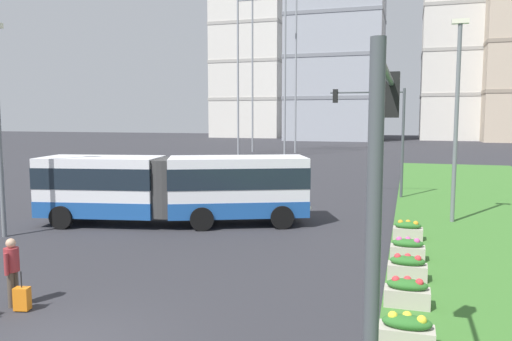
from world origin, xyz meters
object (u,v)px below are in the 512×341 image
object	(u,v)px
car_white_van	(200,179)
pedestrian_crossing	(12,267)
traffic_light_near_right	(382,183)
streetlight_median	(457,113)
apartment_tower_west	(253,29)
apartment_tower_westcentre	(336,40)
flower_planter_1	(407,292)
flower_planter_2	(407,267)
flower_planter_0	(407,331)
articulated_bus	(174,187)
flower_planter_4	(408,230)
flower_planter_3	(408,249)
traffic_light_far_right	(379,123)
rolling_suitcase	(22,298)
apartment_tower_centre	(476,32)

from	to	relation	value
car_white_van	pedestrian_crossing	distance (m)	20.07
pedestrian_crossing	traffic_light_near_right	world-z (taller)	traffic_light_near_right
streetlight_median	apartment_tower_west	world-z (taller)	apartment_tower_west
traffic_light_near_right	apartment_tower_westcentre	world-z (taller)	apartment_tower_westcentre
flower_planter_1	flower_planter_2	bearing A→B (deg)	90.00
flower_planter_0	articulated_bus	bearing A→B (deg)	135.65
flower_planter_4	apartment_tower_west	size ratio (longest dim) A/B	0.02
flower_planter_2	flower_planter_3	bearing A→B (deg)	90.00
flower_planter_1	apartment_tower_west	bearing A→B (deg)	109.29
car_white_van	apartment_tower_west	size ratio (longest dim) A/B	0.09
traffic_light_near_right	apartment_tower_west	size ratio (longest dim) A/B	0.11
flower_planter_2	flower_planter_0	bearing A→B (deg)	-90.00
articulated_bus	pedestrian_crossing	world-z (taller)	articulated_bus
flower_planter_3	traffic_light_near_right	xyz separation A→B (m)	(-0.40, -10.13, 3.45)
pedestrian_crossing	apartment_tower_west	world-z (taller)	apartment_tower_west
traffic_light_far_right	traffic_light_near_right	bearing A→B (deg)	-86.65
flower_planter_1	flower_planter_4	xyz separation A→B (m)	(0.00, 7.14, 0.00)
flower_planter_0	traffic_light_far_right	xyz separation A→B (m)	(-1.77, 20.00, 3.98)
pedestrian_crossing	rolling_suitcase	world-z (taller)	pedestrian_crossing
pedestrian_crossing	apartment_tower_westcentre	world-z (taller)	apartment_tower_westcentre
flower_planter_2	apartment_tower_westcentre	world-z (taller)	apartment_tower_westcentre
car_white_van	pedestrian_crossing	bearing A→B (deg)	-80.14
flower_planter_3	streetlight_median	size ratio (longest dim) A/B	0.12
apartment_tower_centre	flower_planter_1	bearing A→B (deg)	-97.07
articulated_bus	rolling_suitcase	bearing A→B (deg)	-84.80
car_white_van	flower_planter_1	distance (m)	21.43
articulated_bus	car_white_van	world-z (taller)	articulated_bus
apartment_tower_west	rolling_suitcase	bearing A→B (deg)	-75.58
traffic_light_far_right	traffic_light_near_right	size ratio (longest dim) A/B	1.16
flower_planter_2	traffic_light_far_right	bearing A→B (deg)	96.54
car_white_van	traffic_light_near_right	world-z (taller)	traffic_light_near_right
flower_planter_0	streetlight_median	bearing A→B (deg)	81.97
flower_planter_1	streetlight_median	distance (m)	12.12
car_white_van	flower_planter_0	distance (m)	23.37
car_white_van	flower_planter_3	distance (m)	18.19
flower_planter_2	streetlight_median	bearing A→B (deg)	78.00
flower_planter_0	flower_planter_2	xyz separation A→B (m)	(0.00, 4.54, 0.00)
flower_planter_0	pedestrian_crossing	bearing A→B (deg)	-178.07
rolling_suitcase	flower_planter_4	bearing A→B (deg)	47.98
pedestrian_crossing	streetlight_median	world-z (taller)	streetlight_median
apartment_tower_westcentre	car_white_van	bearing A→B (deg)	-88.38
articulated_bus	apartment_tower_centre	distance (m)	100.37
flower_planter_4	apartment_tower_centre	distance (m)	99.08
pedestrian_crossing	flower_planter_0	world-z (taller)	pedestrian_crossing
traffic_light_far_right	apartment_tower_westcentre	size ratio (longest dim) A/B	0.16
articulated_bus	flower_planter_2	bearing A→B (deg)	-27.63
flower_planter_3	apartment_tower_west	bearing A→B (deg)	110.05
apartment_tower_westcentre	pedestrian_crossing	bearing A→B (deg)	-86.67
car_white_van	flower_planter_3	xyz separation A→B (m)	(12.93, -12.79, -0.33)
flower_planter_1	flower_planter_3	bearing A→B (deg)	90.00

